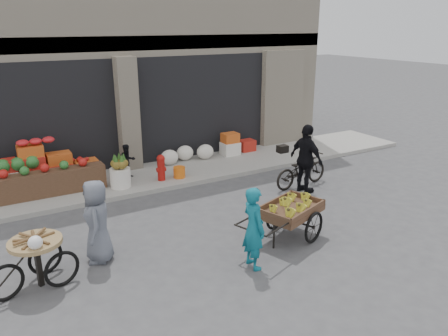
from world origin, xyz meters
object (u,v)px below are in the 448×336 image
fire_hydrant (161,166)px  cyclist (306,159)px  bicycle (301,170)px  seated_person (128,161)px  banana_cart (290,208)px  vendor_woman (254,228)px  vendor_grey (97,221)px  pineapple_bin (120,178)px  orange_bucket (179,172)px  tricycle_cart (37,255)px

fire_hydrant → cyclist: (2.96, -2.36, 0.38)m
cyclist → bicycle: bearing=-31.9°
seated_person → banana_cart: size_ratio=0.40×
banana_cart → vendor_woman: size_ratio=1.55×
bicycle → fire_hydrant: bearing=52.8°
fire_hydrant → cyclist: bearing=-38.6°
vendor_woman → bicycle: vendor_woman is taller
seated_person → bicycle: bearing=-44.1°
bicycle → vendor_grey: bearing=96.3°
bicycle → cyclist: bearing=148.1°
fire_hydrant → banana_cart: size_ratio=0.30×
vendor_woman → vendor_grey: bearing=56.9°
pineapple_bin → orange_bucket: (1.60, -0.10, -0.10)m
seated_person → banana_cart: bearing=-80.5°
pineapple_bin → tricycle_cart: tricycle_cart is taller
tricycle_cart → bicycle: 6.89m
tricycle_cart → vendor_woman: bearing=-38.2°
vendor_grey → bicycle: (5.64, 1.16, -0.32)m
fire_hydrant → cyclist: cyclist is taller
fire_hydrant → seated_person: 0.96m
bicycle → cyclist: (-0.20, -0.40, 0.43)m
pineapple_bin → bicycle: 4.71m
pineapple_bin → fire_hydrant: (1.10, -0.05, 0.13)m
pineapple_bin → vendor_grey: 3.48m
vendor_grey → cyclist: (5.44, 0.76, 0.11)m
seated_person → vendor_woman: (0.51, -5.36, 0.17)m
fire_hydrant → seated_person: bearing=137.1°
seated_person → cyclist: cyclist is taller
fire_hydrant → orange_bucket: fire_hydrant is taller
banana_cart → tricycle_cart: (-4.58, 0.73, -0.10)m
seated_person → tricycle_cart: size_ratio=0.64×
seated_person → cyclist: (3.66, -3.01, 0.30)m
fire_hydrant → vendor_woman: 4.72m
pineapple_bin → seated_person: 0.75m
orange_bucket → banana_cart: bearing=-83.0°
pineapple_bin → banana_cart: bearing=-63.5°
fire_hydrant → orange_bucket: 0.55m
vendor_grey → cyclist: bearing=115.7°
pineapple_bin → vendor_woman: (0.91, -4.76, 0.38)m
orange_bucket → banana_cart: banana_cart is taller
banana_cart → cyclist: bearing=24.1°
seated_person → tricycle_cart: bearing=-134.8°
pineapple_bin → bicycle: size_ratio=0.30×
pineapple_bin → cyclist: bearing=-30.7°
fire_hydrant → bicycle: size_ratio=0.41×
fire_hydrant → tricycle_cart: 4.97m
seated_person → cyclist: bearing=-49.4°
tricycle_cart → seated_person: bearing=37.2°
fire_hydrant → tricycle_cart: size_ratio=0.49×
pineapple_bin → vendor_grey: bearing=-113.5°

